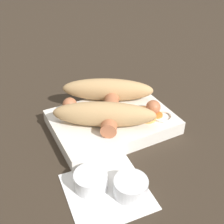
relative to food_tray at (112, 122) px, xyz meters
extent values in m
plane|color=#33281E|center=(0.00, 0.00, -0.01)|extent=(3.00, 3.00, 0.00)
cube|color=silver|center=(0.00, 0.00, 0.00)|extent=(0.22, 0.16, 0.03)
ellipsoid|color=tan|center=(-0.02, -0.02, 0.04)|extent=(0.18, 0.13, 0.05)
ellipsoid|color=tan|center=(0.02, 0.06, 0.04)|extent=(0.18, 0.13, 0.05)
cylinder|color=#B26642|center=(0.01, 0.01, 0.03)|extent=(0.11, 0.15, 0.03)
sphere|color=#B26642|center=(0.07, -0.03, 0.03)|extent=(0.03, 0.03, 0.03)
sphere|color=#B26642|center=(-0.06, 0.05, 0.03)|extent=(0.03, 0.03, 0.03)
cylinder|color=orange|center=(0.07, -0.02, 0.01)|extent=(0.04, 0.04, 0.00)
cylinder|color=orange|center=(0.08, -0.04, 0.02)|extent=(0.03, 0.03, 0.00)
cylinder|color=#F99E4C|center=(0.06, -0.04, 0.02)|extent=(0.04, 0.04, 0.00)
cylinder|color=#F99E4C|center=(0.07, -0.01, 0.02)|extent=(0.03, 0.03, 0.00)
torus|color=silver|center=(0.08, -0.05, 0.02)|extent=(0.04, 0.04, 0.00)
torus|color=silver|center=(0.06, -0.03, 0.02)|extent=(0.03, 0.03, 0.00)
cube|color=white|center=(-0.08, -0.14, -0.01)|extent=(0.13, 0.13, 0.00)
cylinder|color=silver|center=(-0.10, -0.12, 0.00)|extent=(0.05, 0.05, 0.03)
cylinder|color=gold|center=(-0.10, -0.12, -0.01)|extent=(0.04, 0.04, 0.01)
cylinder|color=silver|center=(-0.05, -0.16, 0.00)|extent=(0.05, 0.05, 0.03)
cylinder|color=#4C662D|center=(-0.05, -0.16, -0.01)|extent=(0.04, 0.04, 0.01)
camera|label=1|loc=(-0.20, -0.39, 0.32)|focal=45.00mm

